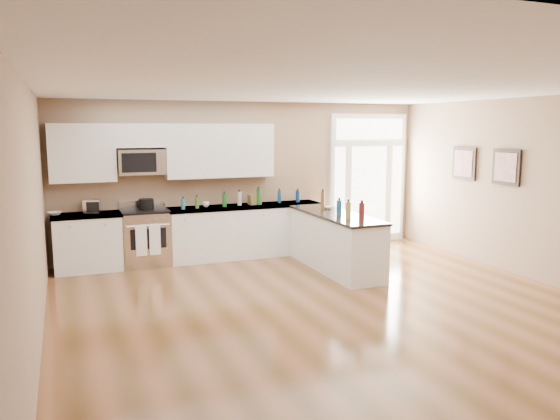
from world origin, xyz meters
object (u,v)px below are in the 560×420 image
at_px(kitchen_range, 146,237).
at_px(stockpot, 146,204).
at_px(peninsula_cabinet, 335,244).
at_px(toaster_oven, 92,206).

xyz_separation_m(kitchen_range, stockpot, (0.04, 0.06, 0.57)).
height_order(peninsula_cabinet, kitchen_range, kitchen_range).
height_order(kitchen_range, toaster_oven, toaster_oven).
bearing_deg(stockpot, kitchen_range, -120.09).
bearing_deg(kitchen_range, stockpot, 59.91).
distance_m(peninsula_cabinet, stockpot, 3.26).
xyz_separation_m(kitchen_range, toaster_oven, (-0.83, 0.10, 0.57)).
relative_size(peninsula_cabinet, kitchen_range, 2.15).
bearing_deg(toaster_oven, kitchen_range, 7.99).
bearing_deg(toaster_oven, stockpot, 12.42).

